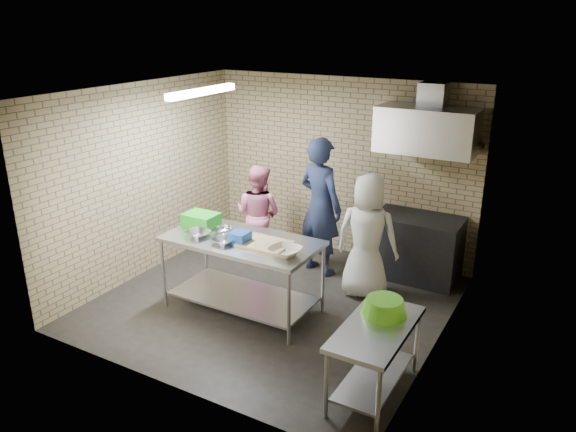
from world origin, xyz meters
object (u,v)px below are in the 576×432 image
object	(u,v)px
green_crate	(201,220)
woman_pink	(258,214)
prep_table	(242,275)
bottle_green	(464,138)
green_basin	(384,307)
man_navy	(320,206)
bottle_red	(434,133)
woman_white	(367,237)
blue_tub	(240,237)
stove	(416,247)
side_counter	(374,360)

from	to	relation	value
green_crate	woman_pink	xyz separation A→B (m)	(0.09, 1.22, -0.29)
prep_table	bottle_green	size ratio (longest dim) A/B	12.76
green_basin	man_navy	world-z (taller)	man_navy
bottle_red	woman_white	xyz separation A→B (m)	(-0.46, -1.10, -1.20)
woman_white	bottle_green	bearing A→B (deg)	-135.47
woman_pink	green_basin	bearing A→B (deg)	143.64
prep_table	green_crate	bearing A→B (deg)	170.27
prep_table	blue_tub	xyz separation A→B (m)	(0.05, -0.10, 0.55)
bottle_red	stove	bearing A→B (deg)	-101.77
woman_white	stove	bearing A→B (deg)	-122.89
side_counter	woman_white	size ratio (longest dim) A/B	0.72
bottle_green	woman_white	size ratio (longest dim) A/B	0.09
green_basin	man_navy	bearing A→B (deg)	130.26
prep_table	blue_tub	world-z (taller)	blue_tub
blue_tub	green_basin	size ratio (longest dim) A/B	0.46
blue_tub	woman_white	size ratio (longest dim) A/B	0.13
blue_tub	woman_white	xyz separation A→B (m)	(1.14, 1.23, -0.19)
prep_table	blue_tub	distance (m)	0.56
side_counter	green_crate	bearing A→B (deg)	162.23
green_crate	woman_white	world-z (taller)	woman_white
green_crate	blue_tub	distance (m)	0.78
green_basin	bottle_red	world-z (taller)	bottle_red
green_basin	woman_white	world-z (taller)	woman_white
bottle_green	woman_white	xyz separation A→B (m)	(-0.86, -1.10, -1.18)
green_crate	bottle_red	xyz separation A→B (m)	(2.35, 2.11, 0.99)
green_crate	man_navy	xyz separation A→B (m)	(1.03, 1.37, -0.05)
prep_table	bottle_red	size ratio (longest dim) A/B	10.64
blue_tub	man_navy	size ratio (longest dim) A/B	0.11
man_navy	blue_tub	bearing A→B (deg)	96.57
stove	bottle_green	world-z (taller)	bottle_green
bottle_red	prep_table	bearing A→B (deg)	-126.50
stove	man_navy	xyz separation A→B (m)	(-1.27, -0.50, 0.54)
prep_table	stove	bearing A→B (deg)	51.20
green_crate	woman_white	distance (m)	2.15
bottle_green	woman_white	distance (m)	1.83
side_counter	stove	distance (m)	2.79
bottle_red	woman_pink	size ratio (longest dim) A/B	0.12
side_counter	woman_pink	world-z (taller)	woman_pink
prep_table	green_crate	size ratio (longest dim) A/B	4.50
side_counter	man_navy	xyz separation A→B (m)	(-1.72, 2.25, 0.62)
bottle_green	bottle_red	bearing A→B (deg)	180.00
side_counter	woman_white	xyz separation A→B (m)	(-0.86, 1.89, 0.46)
prep_table	stove	world-z (taller)	prep_table
green_basin	bottle_green	distance (m)	2.98
man_navy	woman_white	bearing A→B (deg)	173.81
side_counter	blue_tub	xyz separation A→B (m)	(-2.00, 0.66, 0.65)
green_crate	man_navy	distance (m)	1.72
bottle_green	woman_pink	world-z (taller)	bottle_green
bottle_red	bottle_green	size ratio (longest dim) A/B	1.20
side_counter	green_basin	bearing A→B (deg)	94.57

